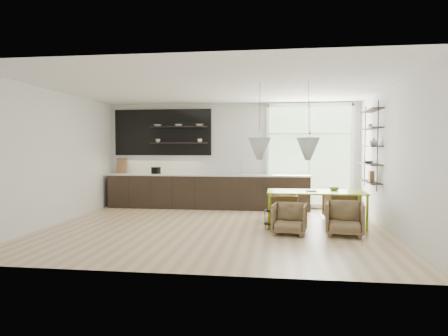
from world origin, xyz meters
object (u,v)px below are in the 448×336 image
armchair_back_left (283,207)px  wire_stool (271,217)px  armchair_front_right (345,219)px  dining_table (316,194)px  armchair_back_right (341,206)px  armchair_front_left (289,219)px

armchair_back_left → wire_stool: armchair_back_left is taller
armchair_front_right → wire_stool: armchair_front_right is taller
dining_table → armchair_front_right: 1.05m
armchair_back_right → armchair_front_left: (-1.23, -1.64, -0.02)m
armchair_back_left → armchair_back_right: bearing=-178.3°
armchair_back_left → wire_stool: (-0.26, -1.14, -0.05)m
armchair_back_right → armchair_front_right: 1.63m
armchair_back_right → armchair_front_right: (-0.18, -1.62, 0.00)m
armchair_front_left → armchair_front_right: bearing=9.1°
armchair_back_left → armchair_front_right: armchair_front_right is taller
armchair_back_left → armchair_front_right: (1.13, -1.54, 0.02)m
armchair_back_left → armchair_back_right: (1.32, 0.08, 0.02)m
armchair_back_right → armchair_back_left: bearing=-6.8°
armchair_back_right → armchair_front_left: bearing=42.9°
armchair_back_right → armchair_front_left: size_ratio=1.08×
wire_stool → armchair_front_right: bearing=-16.2°
armchair_front_right → wire_stool: size_ratio=1.81×
wire_stool → armchair_back_right: bearing=37.8°
dining_table → armchair_front_right: size_ratio=2.87×
dining_table → armchair_back_right: 1.07m
armchair_back_left → armchair_front_right: bearing=124.5°
armchair_back_right → wire_stool: (-1.57, -1.22, -0.07)m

